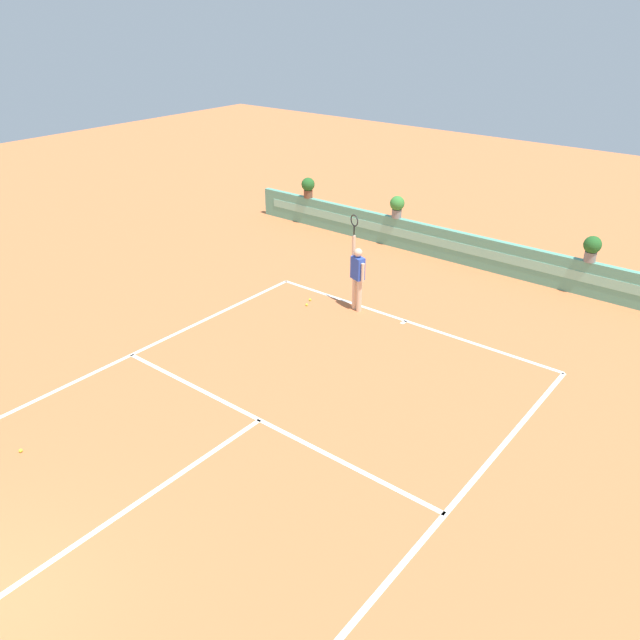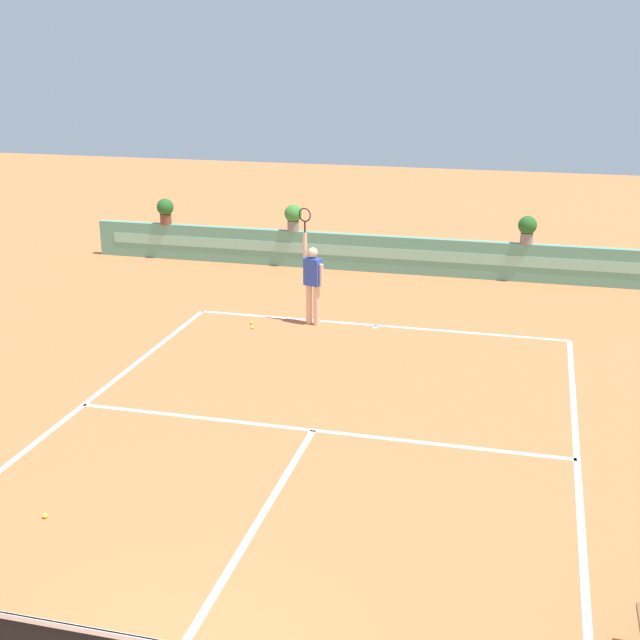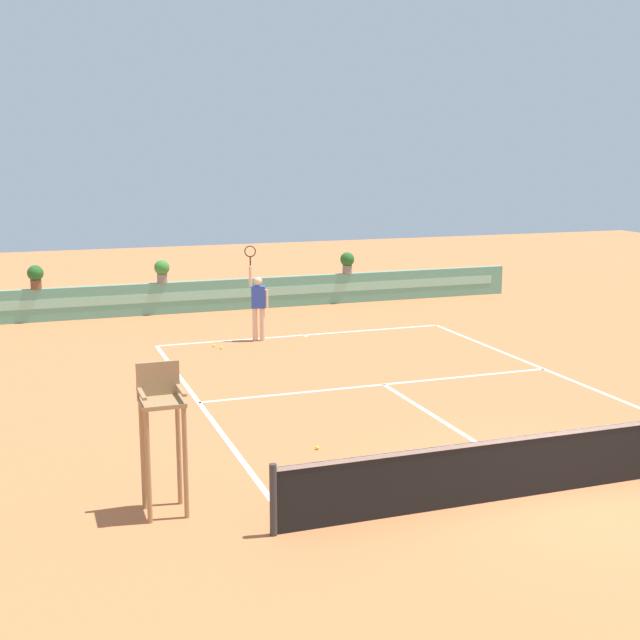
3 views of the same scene
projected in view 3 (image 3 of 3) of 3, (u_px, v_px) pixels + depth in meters
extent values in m
plane|color=#C66B3D|center=(391.00, 389.00, 18.35)|extent=(60.00, 60.00, 0.00)
cube|color=white|center=(304.00, 335.00, 23.79)|extent=(8.22, 0.10, 0.01)
cube|color=white|center=(384.00, 384.00, 18.72)|extent=(8.22, 0.10, 0.01)
cube|color=white|center=(453.00, 428.00, 15.76)|extent=(0.10, 6.40, 0.01)
cube|color=white|center=(203.00, 409.00, 16.95)|extent=(0.10, 11.89, 0.01)
cube|color=white|center=(555.00, 374.00, 19.65)|extent=(0.10, 11.89, 0.01)
cube|color=white|center=(306.00, 336.00, 23.70)|extent=(0.10, 0.20, 0.01)
cylinder|color=#333333|center=(273.00, 500.00, 11.26)|extent=(0.10, 0.10, 1.00)
cube|color=black|center=(557.00, 462.00, 12.71)|extent=(8.82, 0.02, 0.95)
cube|color=white|center=(559.00, 433.00, 12.62)|extent=(8.82, 0.03, 0.06)
cube|color=#599E84|center=(261.00, 293.00, 27.86)|extent=(18.00, 0.20, 1.00)
cube|color=#87CCB2|center=(262.00, 292.00, 27.75)|extent=(17.10, 0.01, 0.28)
cylinder|color=#99754C|center=(148.00, 468.00, 11.58)|extent=(0.07, 0.07, 1.60)
cylinder|color=#99754C|center=(185.00, 463.00, 11.75)|extent=(0.07, 0.07, 1.60)
cylinder|color=#99754C|center=(143.00, 455.00, 12.06)|extent=(0.07, 0.07, 1.60)
cylinder|color=#99754C|center=(179.00, 451.00, 12.22)|extent=(0.07, 0.07, 1.60)
cube|color=#99754C|center=(162.00, 402.00, 11.74)|extent=(0.60, 0.60, 0.06)
cube|color=#99754C|center=(158.00, 378.00, 11.94)|extent=(0.60, 0.06, 0.48)
cube|color=#99754C|center=(142.00, 393.00, 11.63)|extent=(0.06, 0.60, 0.04)
cube|color=#99754C|center=(181.00, 390.00, 11.80)|extent=(0.06, 0.60, 0.04)
cylinder|color=beige|center=(262.00, 324.00, 23.03)|extent=(0.14, 0.14, 0.90)
cylinder|color=beige|center=(255.00, 324.00, 23.02)|extent=(0.14, 0.14, 0.90)
cube|color=#2D4CB7|center=(258.00, 297.00, 22.88)|extent=(0.41, 0.32, 0.60)
sphere|color=beige|center=(258.00, 281.00, 22.80)|extent=(0.22, 0.22, 0.22)
cylinder|color=beige|center=(251.00, 277.00, 22.77)|extent=(0.09, 0.09, 0.55)
cylinder|color=black|center=(250.00, 261.00, 22.69)|extent=(0.04, 0.04, 0.24)
torus|color=#262626|center=(250.00, 251.00, 22.64)|extent=(0.30, 0.13, 0.31)
cylinder|color=beige|center=(266.00, 299.00, 22.89)|extent=(0.09, 0.09, 0.50)
sphere|color=#CCE033|center=(317.00, 448.00, 14.61)|extent=(0.07, 0.07, 0.07)
sphere|color=#CCE033|center=(214.00, 346.00, 22.35)|extent=(0.07, 0.07, 0.07)
sphere|color=#CCE033|center=(221.00, 348.00, 22.11)|extent=(0.07, 0.07, 0.07)
cylinder|color=gray|center=(162.00, 278.00, 26.69)|extent=(0.32, 0.32, 0.28)
sphere|color=#387F33|center=(162.00, 267.00, 26.62)|extent=(0.48, 0.48, 0.48)
cylinder|color=brown|center=(36.00, 284.00, 25.46)|extent=(0.32, 0.32, 0.28)
sphere|color=#235B23|center=(35.00, 273.00, 25.39)|extent=(0.48, 0.48, 0.48)
cylinder|color=gray|center=(347.00, 269.00, 28.73)|extent=(0.32, 0.32, 0.28)
sphere|color=#235B23|center=(347.00, 259.00, 28.67)|extent=(0.48, 0.48, 0.48)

